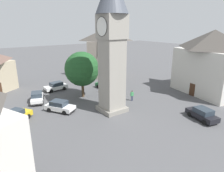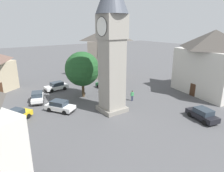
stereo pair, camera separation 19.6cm
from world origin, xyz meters
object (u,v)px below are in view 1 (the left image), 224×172
car_white_side (60,106)px  building_terrace_right (106,53)px  car_silver_kerb (202,114)px  car_blue_kerb (37,97)px  tree (82,69)px  car_green_alley (56,86)px  building_hall_far (211,62)px  clock_tower (112,33)px  car_red_corner (15,116)px  car_black_far (105,85)px  pedestrian (132,95)px

car_white_side → building_terrace_right: size_ratio=0.40×
car_silver_kerb → car_blue_kerb: bearing=-140.6°
tree → building_terrace_right: bearing=130.3°
car_green_alley → tree: 7.55m
building_hall_far → car_blue_kerb: bearing=-116.9°
car_green_alley → building_hall_far: size_ratio=0.33×
clock_tower → car_blue_kerb: clock_tower is taller
car_red_corner → car_green_alley: same height
car_white_side → building_terrace_right: bearing=128.0°
car_blue_kerb → tree: 8.24m
car_blue_kerb → car_green_alley: size_ratio=1.05×
car_blue_kerb → building_terrace_right: (-7.45, 18.07, 4.78)m
car_silver_kerb → clock_tower: bearing=-139.7°
car_green_alley → building_hall_far: (17.02, 21.13, 4.76)m
car_black_far → building_hall_far: (12.57, 13.25, 4.76)m
car_black_far → pedestrian: (7.75, -0.12, 0.25)m
clock_tower → car_black_far: clock_tower is taller
car_red_corner → building_hall_far: size_ratio=0.35×
car_blue_kerb → building_hall_far: building_hall_far is taller
clock_tower → pedestrian: clock_tower is taller
car_blue_kerb → tree: size_ratio=0.59×
pedestrian → car_silver_kerb: bearing=15.3°
car_blue_kerb → car_red_corner: size_ratio=1.01×
car_black_far → pedestrian: 7.75m
car_white_side → tree: (-3.49, 5.44, 3.96)m
clock_tower → building_terrace_right: size_ratio=1.66×
car_silver_kerb → building_terrace_right: (-25.84, 2.98, 4.78)m
car_green_alley → pedestrian: 14.46m
clock_tower → building_hall_far: size_ratio=1.43×
car_white_side → car_green_alley: 9.92m
car_white_side → car_black_far: 12.00m
car_blue_kerb → car_green_alley: same height
pedestrian → building_terrace_right: 17.30m
clock_tower → car_silver_kerb: size_ratio=4.10×
car_red_corner → car_green_alley: (-9.25, 8.70, 0.00)m
car_black_far → car_blue_kerb: bearing=-92.2°
car_black_far → car_green_alley: same height
tree → car_green_alley: bearing=-158.0°
car_green_alley → building_terrace_right: (-3.48, 13.53, 4.78)m
car_blue_kerb → building_terrace_right: 20.12m
building_hall_far → building_terrace_right: bearing=-159.7°
clock_tower → building_hall_far: (3.58, 18.15, -5.00)m
car_black_far → building_hall_far: size_ratio=0.34×
car_green_alley → tree: size_ratio=0.56×
clock_tower → building_hall_far: 19.16m
building_terrace_right → building_hall_far: bearing=20.3°
car_red_corner → tree: (-3.29, 11.11, 3.96)m
car_green_alley → car_white_side: bearing=-17.8°
car_red_corner → building_terrace_right: bearing=119.8°
car_white_side → pedestrian: bearing=75.7°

